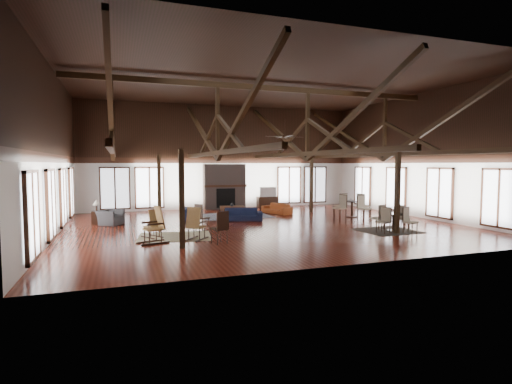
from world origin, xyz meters
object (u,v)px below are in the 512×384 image
object	(u,v)px
sofa_navy_front	(241,214)
cafe_table_near	(393,219)
sofa_orange	(277,209)
coffee_table	(232,207)
armchair	(110,217)
sofa_navy_left	(190,213)
tv_console	(267,202)
cafe_table_far	(352,206)

from	to	relation	value
sofa_navy_front	cafe_table_near	size ratio (longest dim) A/B	1.04
sofa_navy_front	sofa_orange	world-z (taller)	sofa_navy_front
coffee_table	armchair	distance (m)	5.91
sofa_navy_left	sofa_orange	size ratio (longest dim) A/B	0.95
coffee_table	sofa_navy_left	bearing A→B (deg)	-163.81
coffee_table	cafe_table_near	size ratio (longest dim) A/B	0.71
sofa_navy_left	tv_console	size ratio (longest dim) A/B	1.34
coffee_table	armchair	bearing A→B (deg)	-157.16
cafe_table_near	sofa_navy_left	bearing A→B (deg)	136.81
sofa_navy_front	tv_console	size ratio (longest dim) A/B	1.56
sofa_navy_front	cafe_table_far	bearing A→B (deg)	10.48
coffee_table	cafe_table_far	size ratio (longest dim) A/B	0.61
sofa_navy_front	sofa_navy_left	world-z (taller)	sofa_navy_front
cafe_table_near	tv_console	world-z (taller)	cafe_table_near
sofa_navy_front	coffee_table	world-z (taller)	sofa_navy_front
cafe_table_near	tv_console	size ratio (longest dim) A/B	1.50
tv_console	sofa_navy_front	bearing A→B (deg)	-122.45
cafe_table_near	cafe_table_far	size ratio (longest dim) A/B	0.86
sofa_navy_left	tv_console	world-z (taller)	tv_console
armchair	tv_console	size ratio (longest dim) A/B	0.77
sofa_orange	armchair	xyz separation A→B (m)	(-8.23, -1.33, 0.05)
sofa_navy_front	cafe_table_far	size ratio (longest dim) A/B	0.90
sofa_navy_front	armchair	xyz separation A→B (m)	(-5.66, 0.60, 0.03)
sofa_navy_left	cafe_table_far	world-z (taller)	cafe_table_far
sofa_navy_front	cafe_table_far	world-z (taller)	cafe_table_far
coffee_table	sofa_orange	bearing A→B (deg)	12.13
sofa_navy_front	tv_console	distance (m)	6.00
sofa_navy_front	cafe_table_near	distance (m)	6.69
sofa_navy_front	coffee_table	distance (m)	1.86
tv_console	armchair	bearing A→B (deg)	-153.33
sofa_navy_left	sofa_orange	distance (m)	4.66
cafe_table_far	tv_console	xyz separation A→B (m)	(-2.27, 5.71, -0.24)
sofa_orange	cafe_table_far	distance (m)	3.91
sofa_orange	coffee_table	world-z (taller)	sofa_orange
sofa_navy_left	cafe_table_near	bearing A→B (deg)	-120.40
cafe_table_far	armchair	bearing A→B (deg)	173.63
sofa_orange	armchair	distance (m)	8.33
sofa_navy_left	armchair	distance (m)	3.72
tv_console	cafe_table_near	bearing A→B (deg)	-81.33
sofa_orange	coffee_table	xyz separation A→B (m)	(-2.46, -0.07, 0.16)
sofa_navy_left	sofa_orange	xyz separation A→B (m)	(4.65, 0.28, 0.01)
cafe_table_near	cafe_table_far	world-z (taller)	cafe_table_far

